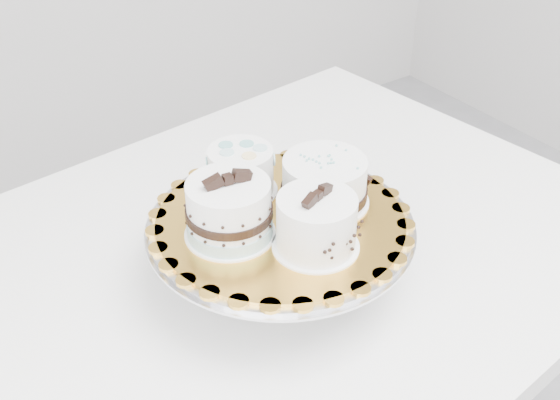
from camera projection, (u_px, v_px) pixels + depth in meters
table at (237, 302)px, 1.09m from camera, size 1.35×0.98×0.75m
cake_stand at (280, 239)px, 0.99m from camera, size 0.38×0.38×0.10m
cake_board at (280, 220)px, 0.97m from camera, size 0.44×0.44×0.01m
cake_swirl at (316, 225)px, 0.90m from camera, size 0.13×0.13×0.09m
cake_banded at (229, 212)px, 0.92m from camera, size 0.13×0.13×0.10m
cake_dots at (241, 171)px, 1.01m from camera, size 0.12×0.12×0.07m
cake_ribbon at (325, 183)px, 0.99m from camera, size 0.15×0.15×0.07m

